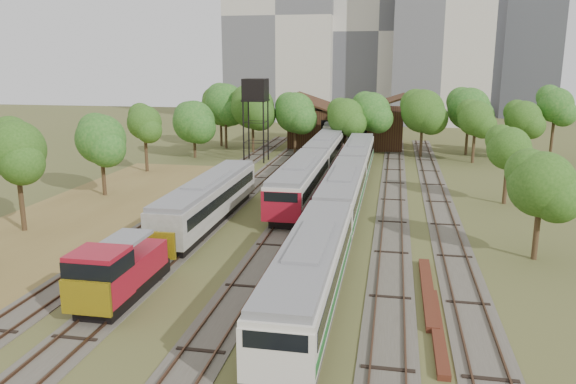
% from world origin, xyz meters
% --- Properties ---
extents(ground, '(240.00, 240.00, 0.00)m').
position_xyz_m(ground, '(0.00, 0.00, 0.00)').
color(ground, '#475123').
rests_on(ground, ground).
extents(dry_grass_patch, '(14.00, 60.00, 0.04)m').
position_xyz_m(dry_grass_patch, '(-18.00, 8.00, 0.02)').
color(dry_grass_patch, brown).
rests_on(dry_grass_patch, ground).
extents(tracks, '(24.60, 80.00, 0.19)m').
position_xyz_m(tracks, '(-0.67, 25.00, 0.04)').
color(tracks, '#4C473D').
rests_on(tracks, ground).
extents(railcar_red_set, '(2.99, 34.58, 3.70)m').
position_xyz_m(railcar_red_set, '(-2.00, 30.68, 1.96)').
color(railcar_red_set, black).
rests_on(railcar_red_set, ground).
extents(railcar_green_set, '(2.88, 52.07, 3.56)m').
position_xyz_m(railcar_green_set, '(2.00, 18.69, 1.88)').
color(railcar_green_set, black).
rests_on(railcar_green_set, ground).
extents(railcar_rear, '(3.30, 16.08, 4.08)m').
position_xyz_m(railcar_rear, '(-2.00, 57.93, 2.16)').
color(railcar_rear, black).
rests_on(railcar_rear, ground).
extents(shunter_locomotive, '(2.56, 8.10, 3.35)m').
position_xyz_m(shunter_locomotive, '(-8.00, 0.22, 1.59)').
color(shunter_locomotive, black).
rests_on(shunter_locomotive, ground).
extents(old_grey_coach, '(2.78, 18.00, 3.43)m').
position_xyz_m(old_grey_coach, '(-8.00, 15.06, 1.87)').
color(old_grey_coach, black).
rests_on(old_grey_coach, ground).
extents(water_tower, '(2.94, 2.94, 10.18)m').
position_xyz_m(water_tower, '(-11.02, 42.39, 8.58)').
color(water_tower, black).
rests_on(water_tower, ground).
extents(rail_pile_near, '(0.62, 9.37, 0.31)m').
position_xyz_m(rail_pile_near, '(8.00, 4.19, 0.16)').
color(rail_pile_near, '#5A2819').
rests_on(rail_pile_near, ground).
extents(rail_pile_far, '(0.54, 8.59, 0.28)m').
position_xyz_m(rail_pile_far, '(8.20, -0.21, 0.14)').
color(rail_pile_far, '#5A2819').
rests_on(rail_pile_far, ground).
extents(maintenance_shed, '(16.45, 11.55, 7.58)m').
position_xyz_m(maintenance_shed, '(-1.00, 57.98, 2.91)').
color(maintenance_shed, '#351B13').
rests_on(maintenance_shed, ground).
extents(tree_band_left, '(7.14, 66.14, 8.65)m').
position_xyz_m(tree_band_left, '(-20.23, 27.08, 5.53)').
color(tree_band_left, '#382616').
rests_on(tree_band_left, ground).
extents(tree_band_far, '(48.32, 10.24, 9.21)m').
position_xyz_m(tree_band_far, '(1.24, 49.95, 5.95)').
color(tree_band_far, '#382616').
rests_on(tree_band_far, ground).
extents(tree_band_right, '(4.78, 39.47, 7.64)m').
position_xyz_m(tree_band_right, '(15.34, 28.75, 5.11)').
color(tree_band_right, '#382616').
rests_on(tree_band_right, ground).
extents(tower_left, '(22.00, 16.00, 42.00)m').
position_xyz_m(tower_left, '(-18.00, 95.00, 21.00)').
color(tower_left, beige).
rests_on(tower_left, ground).
extents(tower_centre, '(20.00, 18.00, 36.00)m').
position_xyz_m(tower_centre, '(2.00, 100.00, 18.00)').
color(tower_centre, beige).
rests_on(tower_centre, ground).
extents(tower_far_right, '(12.00, 12.00, 28.00)m').
position_xyz_m(tower_far_right, '(34.00, 110.00, 14.00)').
color(tower_far_right, '#3D3F44').
rests_on(tower_far_right, ground).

